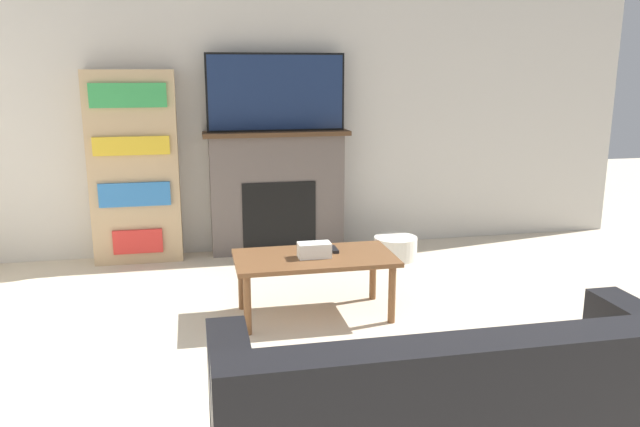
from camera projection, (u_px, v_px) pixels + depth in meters
wall_back at (279, 105)px, 5.69m from camera, size 6.87×0.06×2.70m
fireplace at (277, 192)px, 5.72m from camera, size 1.32×0.28×1.12m
tv at (276, 92)px, 5.50m from camera, size 1.23×0.03×0.68m
coffee_table at (315, 263)px, 4.25m from camera, size 1.09×0.57×0.43m
tissue_box at (314, 250)px, 4.19m from camera, size 0.22×0.12×0.10m
remote_control at (334, 249)px, 4.35m from camera, size 0.04×0.15×0.02m
bookshelf at (134, 168)px, 5.40m from camera, size 0.75×0.29×1.66m
storage_basket at (395, 248)px, 5.60m from camera, size 0.39×0.39×0.20m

